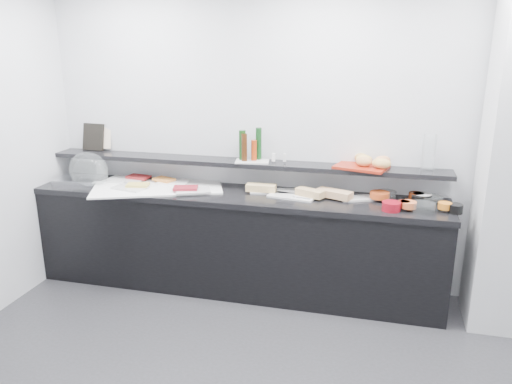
% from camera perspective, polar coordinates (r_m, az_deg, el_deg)
% --- Properties ---
extents(back_wall, '(5.00, 0.02, 2.70)m').
position_cam_1_polar(back_wall, '(4.39, 7.51, 5.97)').
color(back_wall, silver).
rests_on(back_wall, ground).
extents(buffet_cabinet, '(3.60, 0.60, 0.85)m').
position_cam_1_polar(buffet_cabinet, '(4.51, -2.32, -5.91)').
color(buffet_cabinet, black).
rests_on(buffet_cabinet, ground).
extents(counter_top, '(3.62, 0.62, 0.05)m').
position_cam_1_polar(counter_top, '(4.36, -2.39, -0.43)').
color(counter_top, black).
rests_on(counter_top, buffet_cabinet).
extents(wall_shelf, '(3.60, 0.25, 0.04)m').
position_cam_1_polar(wall_shelf, '(4.45, -1.79, 3.35)').
color(wall_shelf, black).
rests_on(wall_shelf, back_wall).
extents(cloche_base, '(0.43, 0.32, 0.04)m').
position_cam_1_polar(cloche_base, '(4.98, -19.65, 1.31)').
color(cloche_base, silver).
rests_on(cloche_base, counter_top).
extents(cloche_dome, '(0.49, 0.40, 0.34)m').
position_cam_1_polar(cloche_dome, '(4.87, -18.59, 2.38)').
color(cloche_dome, white).
rests_on(cloche_dome, cloche_base).
extents(linen_runner, '(1.26, 0.93, 0.01)m').
position_cam_1_polar(linen_runner, '(4.57, -11.19, 0.49)').
color(linen_runner, white).
rests_on(linen_runner, counter_top).
extents(platter_meat_a, '(0.36, 0.26, 0.01)m').
position_cam_1_polar(platter_meat_a, '(4.84, -14.77, 1.35)').
color(platter_meat_a, white).
rests_on(platter_meat_a, linen_runner).
extents(food_meat_a, '(0.22, 0.15, 0.02)m').
position_cam_1_polar(food_meat_a, '(4.84, -13.28, 1.69)').
color(food_meat_a, maroon).
rests_on(food_meat_a, platter_meat_a).
extents(platter_salmon, '(0.30, 0.22, 0.01)m').
position_cam_1_polar(platter_salmon, '(4.67, -9.45, 1.12)').
color(platter_salmon, white).
rests_on(platter_salmon, linen_runner).
extents(food_salmon, '(0.22, 0.18, 0.02)m').
position_cam_1_polar(food_salmon, '(4.70, -10.47, 1.42)').
color(food_salmon, orange).
rests_on(food_salmon, platter_salmon).
extents(platter_cheese, '(0.32, 0.25, 0.01)m').
position_cam_1_polar(platter_cheese, '(4.57, -14.18, 0.49)').
color(platter_cheese, silver).
rests_on(platter_cheese, linen_runner).
extents(food_cheese, '(0.21, 0.16, 0.02)m').
position_cam_1_polar(food_cheese, '(4.57, -13.36, 0.80)').
color(food_cheese, '#E2C958').
rests_on(food_cheese, platter_cheese).
extents(platter_meat_b, '(0.35, 0.30, 0.01)m').
position_cam_1_polar(platter_meat_b, '(4.37, -7.21, 0.16)').
color(platter_meat_b, silver).
rests_on(platter_meat_b, linen_runner).
extents(food_meat_b, '(0.24, 0.19, 0.02)m').
position_cam_1_polar(food_meat_b, '(4.39, -8.07, 0.46)').
color(food_meat_b, maroon).
rests_on(food_meat_b, platter_meat_b).
extents(sandwich_plate_left, '(0.42, 0.23, 0.01)m').
position_cam_1_polar(sandwich_plate_left, '(4.38, 1.98, 0.10)').
color(sandwich_plate_left, white).
rests_on(sandwich_plate_left, counter_top).
extents(sandwich_food_left, '(0.26, 0.11, 0.06)m').
position_cam_1_polar(sandwich_food_left, '(4.34, 0.59, 0.49)').
color(sandwich_food_left, '#E0B975').
rests_on(sandwich_food_left, sandwich_plate_left).
extents(tongs_left, '(0.16, 0.02, 0.01)m').
position_cam_1_polar(tongs_left, '(4.32, 1.57, 0.06)').
color(tongs_left, '#AAADB1').
rests_on(tongs_left, sandwich_plate_left).
extents(sandwich_plate_mid, '(0.42, 0.23, 0.01)m').
position_cam_1_polar(sandwich_plate_mid, '(4.23, 4.10, -0.52)').
color(sandwich_plate_mid, silver).
rests_on(sandwich_plate_mid, counter_top).
extents(sandwich_food_mid, '(0.26, 0.19, 0.06)m').
position_cam_1_polar(sandwich_food_mid, '(4.22, 6.19, -0.10)').
color(sandwich_food_mid, tan).
rests_on(sandwich_food_mid, sandwich_plate_mid).
extents(tongs_mid, '(0.16, 0.04, 0.01)m').
position_cam_1_polar(tongs_mid, '(4.17, 5.18, -0.66)').
color(tongs_mid, silver).
rests_on(tongs_mid, sandwich_plate_mid).
extents(sandwich_plate_right, '(0.39, 0.28, 0.01)m').
position_cam_1_polar(sandwich_plate_right, '(4.27, 11.87, -0.69)').
color(sandwich_plate_right, silver).
rests_on(sandwich_plate_right, counter_top).
extents(sandwich_food_right, '(0.32, 0.22, 0.06)m').
position_cam_1_polar(sandwich_food_right, '(4.22, 8.94, -0.20)').
color(sandwich_food_right, tan).
rests_on(sandwich_food_right, sandwich_plate_right).
extents(tongs_right, '(0.16, 0.05, 0.01)m').
position_cam_1_polar(tongs_right, '(4.24, 9.12, -0.48)').
color(tongs_right, '#B9BAC0').
rests_on(tongs_right, sandwich_plate_right).
extents(bowl_glass_fruit, '(0.20, 0.20, 0.07)m').
position_cam_1_polar(bowl_glass_fruit, '(4.30, 14.66, -0.37)').
color(bowl_glass_fruit, white).
rests_on(bowl_glass_fruit, counter_top).
extents(fill_glass_fruit, '(0.20, 0.20, 0.05)m').
position_cam_1_polar(fill_glass_fruit, '(4.25, 13.95, -0.33)').
color(fill_glass_fruit, '#D14D1C').
rests_on(fill_glass_fruit, bowl_glass_fruit).
extents(bowl_black_jam, '(0.21, 0.21, 0.07)m').
position_cam_1_polar(bowl_black_jam, '(4.27, 18.38, -0.81)').
color(bowl_black_jam, black).
rests_on(bowl_black_jam, counter_top).
extents(fill_black_jam, '(0.15, 0.15, 0.05)m').
position_cam_1_polar(fill_black_jam, '(4.31, 17.85, -0.42)').
color(fill_black_jam, '#5C220D').
rests_on(fill_black_jam, bowl_black_jam).
extents(bowl_glass_cream, '(0.25, 0.25, 0.07)m').
position_cam_1_polar(bowl_glass_cream, '(4.27, 19.33, -0.89)').
color(bowl_glass_cream, white).
rests_on(bowl_glass_cream, counter_top).
extents(fill_glass_cream, '(0.15, 0.15, 0.05)m').
position_cam_1_polar(fill_glass_cream, '(4.31, 18.47, -0.50)').
color(fill_glass_cream, white).
rests_on(fill_glass_cream, bowl_glass_cream).
extents(bowl_red_jam, '(0.16, 0.16, 0.07)m').
position_cam_1_polar(bowl_red_jam, '(4.02, 15.19, -1.59)').
color(bowl_red_jam, maroon).
rests_on(bowl_red_jam, counter_top).
extents(fill_red_jam, '(0.11, 0.11, 0.05)m').
position_cam_1_polar(fill_red_jam, '(4.06, 16.55, -1.34)').
color(fill_red_jam, '#5E140D').
rests_on(fill_red_jam, bowl_red_jam).
extents(bowl_glass_salmon, '(0.24, 0.24, 0.07)m').
position_cam_1_polar(bowl_glass_salmon, '(4.07, 18.55, -1.66)').
color(bowl_glass_salmon, white).
rests_on(bowl_glass_salmon, counter_top).
extents(fill_glass_salmon, '(0.16, 0.16, 0.05)m').
position_cam_1_polar(fill_glass_salmon, '(4.06, 17.02, -1.39)').
color(fill_glass_salmon, '#D46233').
rests_on(fill_glass_salmon, bowl_glass_salmon).
extents(bowl_black_fruit, '(0.11, 0.11, 0.07)m').
position_cam_1_polar(bowl_black_fruit, '(4.12, 21.84, -1.77)').
color(bowl_black_fruit, black).
rests_on(bowl_black_fruit, counter_top).
extents(fill_black_fruit, '(0.14, 0.14, 0.05)m').
position_cam_1_polar(fill_black_fruit, '(4.12, 20.78, -1.48)').
color(fill_black_fruit, orange).
rests_on(fill_black_fruit, bowl_black_fruit).
extents(framed_print, '(0.23, 0.09, 0.26)m').
position_cam_1_polar(framed_print, '(5.12, -18.09, 6.00)').
color(framed_print, black).
rests_on(framed_print, wall_shelf).
extents(print_art, '(0.19, 0.07, 0.22)m').
position_cam_1_polar(print_art, '(5.08, -17.23, 6.01)').
color(print_art, beige).
rests_on(print_art, framed_print).
extents(condiment_tray, '(0.32, 0.23, 0.01)m').
position_cam_1_polar(condiment_tray, '(4.39, -0.43, 3.53)').
color(condiment_tray, silver).
rests_on(condiment_tray, wall_shelf).
extents(bottle_green_a, '(0.07, 0.07, 0.26)m').
position_cam_1_polar(bottle_green_a, '(4.42, -1.57, 5.40)').
color(bottle_green_a, '#0F370F').
rests_on(bottle_green_a, condiment_tray).
extents(bottle_brown, '(0.06, 0.06, 0.24)m').
position_cam_1_polar(bottle_brown, '(4.36, -1.34, 5.13)').
color(bottle_brown, '#3A1D0A').
rests_on(bottle_brown, condiment_tray).
extents(bottle_green_b, '(0.06, 0.06, 0.28)m').
position_cam_1_polar(bottle_green_b, '(4.43, 0.31, 5.57)').
color(bottle_green_b, '#103C16').
rests_on(bottle_green_b, condiment_tray).
extents(bottle_hot, '(0.05, 0.05, 0.18)m').
position_cam_1_polar(bottle_hot, '(4.39, -0.24, 4.79)').
color(bottle_hot, '#A3300B').
rests_on(bottle_hot, condiment_tray).
extents(shaker_salt, '(0.04, 0.04, 0.07)m').
position_cam_1_polar(shaker_salt, '(4.37, 2.02, 3.99)').
color(shaker_salt, white).
rests_on(shaker_salt, condiment_tray).
extents(shaker_pepper, '(0.03, 0.03, 0.07)m').
position_cam_1_polar(shaker_pepper, '(4.36, 3.29, 3.94)').
color(shaker_pepper, silver).
rests_on(shaker_pepper, condiment_tray).
extents(bread_tray, '(0.48, 0.39, 0.02)m').
position_cam_1_polar(bread_tray, '(4.27, 11.94, 2.83)').
color(bread_tray, maroon).
rests_on(bread_tray, wall_shelf).
extents(bread_roll_nw, '(0.14, 0.11, 0.08)m').
position_cam_1_polar(bread_roll_nw, '(4.37, 11.95, 3.84)').
color(bread_roll_nw, '#B78646').
rests_on(bread_roll_nw, bread_tray).
extents(bread_roll_n, '(0.15, 0.11, 0.08)m').
position_cam_1_polar(bread_roll_n, '(4.31, 12.24, 3.65)').
color(bread_roll_n, '#D7A852').
rests_on(bread_roll_n, bread_tray).
extents(bread_roll_ne, '(0.16, 0.13, 0.08)m').
position_cam_1_polar(bread_roll_ne, '(4.31, 14.27, 3.51)').
color(bread_roll_ne, '#CF824F').
rests_on(bread_roll_ne, bread_tray).
extents(bread_roll_s, '(0.13, 0.10, 0.08)m').
position_cam_1_polar(bread_roll_s, '(4.21, 13.92, 3.23)').
color(bread_roll_s, tan).
rests_on(bread_roll_s, bread_tray).
extents(bread_roll_se, '(0.16, 0.13, 0.08)m').
position_cam_1_polar(bread_roll_se, '(4.19, 14.30, 3.14)').
color(bread_roll_se, tan).
rests_on(bread_roll_se, bread_tray).
extents(bread_roll_midw, '(0.14, 0.10, 0.08)m').
position_cam_1_polar(bread_roll_midw, '(4.23, 12.24, 3.41)').
color(bread_roll_midw, '#C2834A').
rests_on(bread_roll_midw, bread_tray).
extents(carafe, '(0.13, 0.13, 0.30)m').
position_cam_1_polar(carafe, '(4.30, 19.14, 4.28)').
color(carafe, white).
rests_on(carafe, wall_shelf).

